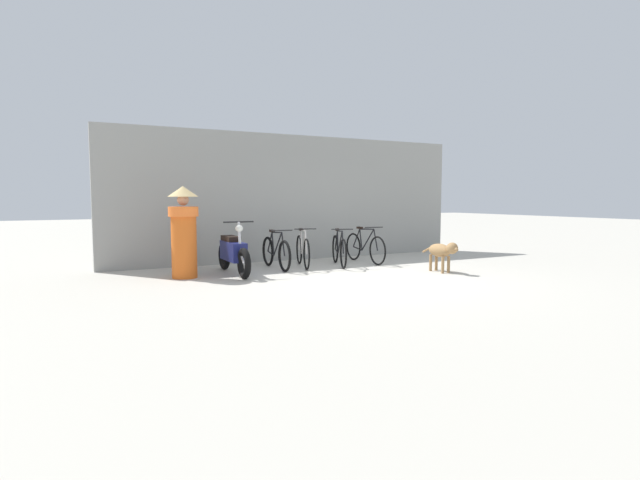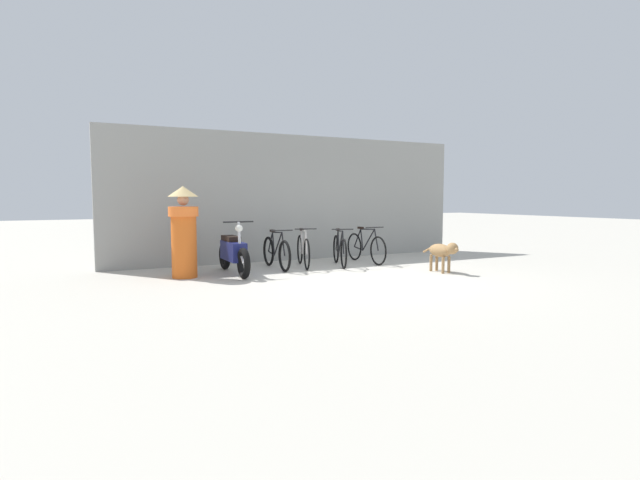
# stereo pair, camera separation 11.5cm
# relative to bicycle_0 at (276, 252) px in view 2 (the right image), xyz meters

# --- Properties ---
(ground_plane) EXTENTS (60.00, 60.00, 0.00)m
(ground_plane) POSITION_rel_bicycle_0_xyz_m (1.06, -1.91, -0.34)
(ground_plane) COLOR #B7B2A5
(shop_wall_back) EXTENTS (8.92, 0.20, 2.96)m
(shop_wall_back) POSITION_rel_bicycle_0_xyz_m (1.06, 1.30, 1.14)
(shop_wall_back) COLOR gray
(shop_wall_back) RESTS_ON ground
(bicycle_0) EXTENTS (0.46, 1.64, 0.84)m
(bicycle_0) POSITION_rel_bicycle_0_xyz_m (0.00, 0.00, 0.00)
(bicycle_0) COLOR black
(bicycle_0) RESTS_ON ground
(bicycle_1) EXTENTS (0.56, 1.56, 0.85)m
(bicycle_1) POSITION_rel_bicycle_0_xyz_m (0.62, 0.00, 0.01)
(bicycle_1) COLOR black
(bicycle_1) RESTS_ON ground
(bicycle_2) EXTENTS (0.63, 1.55, 0.83)m
(bicycle_2) POSITION_rel_bicycle_0_xyz_m (1.40, -0.22, 0.00)
(bicycle_2) COLOR black
(bicycle_2) RESTS_ON ground
(bicycle_3) EXTENTS (0.46, 1.69, 0.84)m
(bicycle_3) POSITION_rel_bicycle_0_xyz_m (2.20, -0.02, 0.01)
(bicycle_3) COLOR black
(bicycle_3) RESTS_ON ground
(motorcycle) EXTENTS (0.58, 1.91, 1.05)m
(motorcycle) POSITION_rel_bicycle_0_xyz_m (-1.01, -0.29, 0.07)
(motorcycle) COLOR black
(motorcycle) RESTS_ON ground
(stray_dog) EXTENTS (0.28, 1.05, 0.62)m
(stray_dog) POSITION_rel_bicycle_0_xyz_m (2.73, -2.01, 0.09)
(stray_dog) COLOR #997247
(stray_dog) RESTS_ON ground
(person_in_robes) EXTENTS (0.74, 0.74, 1.70)m
(person_in_robes) POSITION_rel_bicycle_0_xyz_m (-1.96, -0.29, 0.55)
(person_in_robes) COLOR orange
(person_in_robes) RESTS_ON ground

